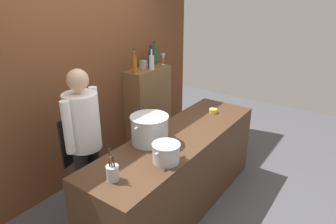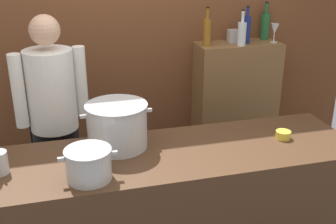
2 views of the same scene
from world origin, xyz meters
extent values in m
plane|color=#4C4C51|center=(0.00, 0.00, 0.00)|extent=(8.00, 8.00, 0.00)
cube|color=brown|center=(0.00, 1.40, 1.50)|extent=(4.40, 0.10, 3.00)
cube|color=#472D1C|center=(0.00, 0.00, 0.45)|extent=(2.41, 0.70, 0.90)
cube|color=brown|center=(0.97, 1.19, 0.63)|extent=(0.76, 0.32, 1.27)
cylinder|color=black|center=(-0.57, 0.73, 0.42)|extent=(0.14, 0.14, 0.84)
cylinder|color=black|center=(-0.76, 0.68, 0.42)|extent=(0.14, 0.14, 0.84)
cylinder|color=white|center=(-0.67, 0.70, 1.13)|extent=(0.34, 0.34, 0.58)
cube|color=black|center=(-0.71, 0.88, 0.89)|extent=(0.30, 0.09, 0.52)
cylinder|color=white|center=(-0.45, 0.76, 1.16)|extent=(0.09, 0.09, 0.52)
cylinder|color=white|center=(-0.88, 0.65, 1.16)|extent=(0.09, 0.09, 0.52)
sphere|color=tan|center=(-0.67, 0.70, 1.55)|extent=(0.21, 0.21, 0.21)
cylinder|color=#B7BABF|center=(-0.28, 0.16, 1.04)|extent=(0.37, 0.37, 0.28)
cylinder|color=#B7BABF|center=(-0.28, 0.16, 1.18)|extent=(0.39, 0.39, 0.01)
cube|color=#B7BABF|center=(-0.49, 0.16, 1.13)|extent=(0.04, 0.02, 0.02)
cube|color=#B7BABF|center=(-0.08, 0.16, 1.13)|extent=(0.04, 0.02, 0.02)
cylinder|color=#B7BABF|center=(-0.49, -0.19, 0.98)|extent=(0.25, 0.25, 0.17)
cylinder|color=#B7BABF|center=(-0.49, -0.19, 1.07)|extent=(0.26, 0.26, 0.01)
cube|color=#B7BABF|center=(-0.63, -0.19, 1.04)|extent=(0.04, 0.02, 0.02)
cube|color=#B7BABF|center=(-0.35, -0.19, 1.04)|extent=(0.04, 0.02, 0.02)
cylinder|color=#B7BABF|center=(-0.97, 0.00, 0.97)|extent=(0.10, 0.10, 0.13)
cylinder|color=olive|center=(-0.99, -0.01, 1.02)|extent=(0.02, 0.03, 0.21)
cylinder|color=#262626|center=(-0.98, 0.02, 1.05)|extent=(0.06, 0.03, 0.26)
cylinder|color=#262626|center=(-0.96, -0.02, 1.03)|extent=(0.05, 0.03, 0.22)
cylinder|color=#262626|center=(-0.97, 0.00, 1.01)|extent=(0.02, 0.01, 0.19)
cylinder|color=yellow|center=(0.79, 0.00, 0.93)|extent=(0.10, 0.10, 0.05)
cylinder|color=#8C5919|center=(0.66, 1.16, 1.38)|extent=(0.07, 0.07, 0.23)
cylinder|color=#8C5919|center=(0.66, 1.16, 1.54)|extent=(0.02, 0.02, 0.09)
cylinder|color=black|center=(0.66, 1.16, 1.59)|extent=(0.03, 0.03, 0.01)
cylinder|color=navy|center=(1.03, 1.18, 1.39)|extent=(0.07, 0.07, 0.24)
cylinder|color=navy|center=(1.03, 1.18, 1.54)|extent=(0.02, 0.02, 0.08)
cylinder|color=black|center=(1.03, 1.18, 1.59)|extent=(0.03, 0.03, 0.01)
cylinder|color=#1E592D|center=(1.26, 1.28, 1.38)|extent=(0.08, 0.08, 0.24)
cylinder|color=#1E592D|center=(1.26, 1.28, 1.55)|extent=(0.03, 0.03, 0.09)
cylinder|color=black|center=(1.26, 1.28, 1.60)|extent=(0.03, 0.03, 0.01)
cylinder|color=silver|center=(0.95, 1.10, 1.37)|extent=(0.07, 0.07, 0.20)
cylinder|color=silver|center=(0.95, 1.10, 1.52)|extent=(0.03, 0.03, 0.10)
cylinder|color=black|center=(0.95, 1.10, 1.57)|extent=(0.03, 0.03, 0.01)
cylinder|color=silver|center=(1.28, 1.13, 1.27)|extent=(0.06, 0.06, 0.01)
cylinder|color=silver|center=(1.28, 1.13, 1.31)|extent=(0.01, 0.01, 0.07)
cone|color=silver|center=(1.28, 1.13, 1.39)|extent=(0.07, 0.07, 0.09)
cube|color=#B2B2B7|center=(0.93, 1.23, 1.32)|extent=(0.08, 0.08, 0.11)
camera|label=1|loc=(-2.39, -1.54, 2.33)|focal=32.00mm
camera|label=2|loc=(-0.59, -2.23, 2.10)|focal=44.92mm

